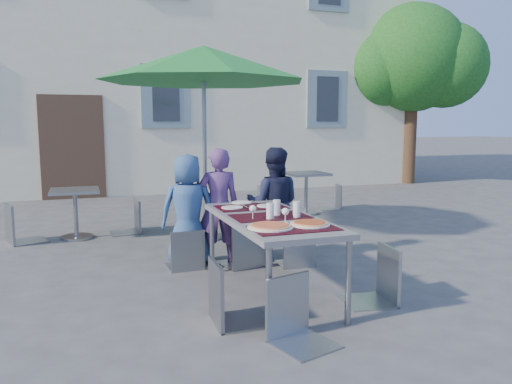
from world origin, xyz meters
name	(u,v)px	position (x,y,z in m)	size (l,w,h in m)	color
ground	(308,307)	(0.00, 0.00, 0.00)	(90.00, 90.00, 0.00)	#3F3F41
building	(141,11)	(0.00, 11.50, 4.85)	(13.60, 8.20, 11.10)	beige
tree	(413,60)	(6.55, 7.54, 3.25)	(3.60, 3.00, 4.70)	#452E1D
dining_table	(270,222)	(-0.20, 0.43, 0.70)	(0.80, 1.85, 0.76)	#49494F
pizza_near_left	(270,226)	(-0.39, -0.06, 0.77)	(0.38, 0.38, 0.03)	white
pizza_near_right	(310,223)	(-0.03, -0.07, 0.77)	(0.34, 0.34, 0.03)	white
glassware	(279,210)	(-0.15, 0.33, 0.83)	(0.48, 0.41, 0.15)	silver
place_settings	(247,205)	(-0.21, 1.06, 0.76)	(0.64, 0.51, 0.01)	white
child_0	(188,210)	(-0.72, 1.67, 0.64)	(0.62, 0.40, 1.27)	#305184
child_1	(218,206)	(-0.38, 1.62, 0.67)	(0.49, 0.32, 1.33)	#58366F
child_2	(273,204)	(0.29, 1.59, 0.67)	(0.65, 0.37, 1.33)	#191D38
chair_0	(186,226)	(-0.78, 1.51, 0.49)	(0.39, 0.39, 0.85)	gray
chair_1	(245,214)	(-0.13, 1.39, 0.60)	(0.54, 0.54, 1.02)	gray
chair_2	(297,224)	(0.42, 1.20, 0.49)	(0.40, 0.41, 0.85)	gray
chair_3	(228,254)	(-0.76, -0.10, 0.58)	(0.45, 0.45, 0.98)	gray
chair_4	(379,241)	(0.66, -0.07, 0.57)	(0.49, 0.48, 0.97)	#91989D
chair_5	(296,272)	(-0.38, -0.59, 0.53)	(0.50, 0.51, 0.91)	gray
patio_umbrella	(204,65)	(-0.22, 2.92, 2.39)	(2.84, 2.84, 2.65)	#93969A
cafe_table_0	(75,206)	(-1.94, 3.49, 0.46)	(0.65, 0.65, 0.70)	#93969A
bg_chair_l_0	(17,199)	(-2.68, 3.47, 0.60)	(0.58, 0.57, 1.02)	gray
bg_chair_r_0	(130,197)	(-1.18, 3.62, 0.54)	(0.44, 0.44, 0.92)	gray
cafe_table_1	(306,186)	(1.91, 4.15, 0.51)	(0.69, 0.69, 0.74)	#93969A
bg_chair_l_1	(270,182)	(1.31, 4.40, 0.57)	(0.55, 0.55, 0.97)	gray
bg_chair_r_1	(334,182)	(2.65, 4.50, 0.50)	(0.46, 0.46, 0.87)	gray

